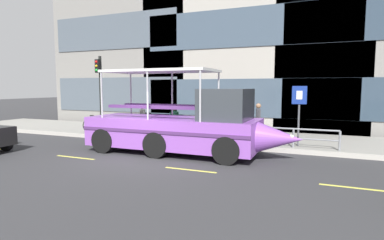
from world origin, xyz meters
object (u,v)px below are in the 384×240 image
Objects in this scene: parking_sign at (299,105)px; pedestrian_mid_left at (201,117)px; leaned_bicycle at (95,126)px; pedestrian_near_stern at (142,117)px; pedestrian_mid_right at (174,118)px; pedestrian_near_bow at (258,118)px; traffic_light_pole at (100,87)px; duck_tour_boat at (184,127)px.

parking_sign is 4.79m from pedestrian_mid_left.
leaned_bicycle is 2.81m from pedestrian_near_stern.
pedestrian_near_stern reaches higher than leaned_bicycle.
pedestrian_mid_left is (5.98, 0.74, 0.62)m from leaned_bicycle.
pedestrian_near_bow is at bearing 6.04° from pedestrian_mid_right.
traffic_light_pole reaches higher than pedestrian_near_stern.
duck_tour_boat reaches higher than pedestrian_near_stern.
leaned_bicycle is at bearing 159.29° from duck_tour_boat.
pedestrian_near_stern is (-3.28, -0.18, -0.06)m from pedestrian_mid_left.
traffic_light_pole is at bearing 39.58° from leaned_bicycle.
traffic_light_pole is at bearing -175.86° from pedestrian_near_bow.
leaned_bicycle is 0.99× the size of pedestrian_near_bow.
parking_sign reaches higher than pedestrian_near_bow.
parking_sign is 1.55× the size of pedestrian_mid_left.
duck_tour_boat is 5.63× the size of pedestrian_mid_right.
pedestrian_mid_right is (4.68, 0.38, 0.56)m from leaned_bicycle.
leaned_bicycle is (-0.24, -0.20, -2.16)m from traffic_light_pole.
traffic_light_pole is 2.18m from leaned_bicycle.
leaned_bicycle is at bearing -175.33° from pedestrian_mid_right.
parking_sign is (10.44, -0.10, -0.80)m from traffic_light_pole.
pedestrian_mid_left is at bearing 172.29° from parking_sign.
duck_tour_boat is at bearing -80.97° from pedestrian_mid_left.
pedestrian_mid_right is at bearing 122.52° from duck_tour_boat.
parking_sign reaches higher than pedestrian_mid_right.
duck_tour_boat is at bearing -23.01° from traffic_light_pole.
pedestrian_mid_right is (-6.00, 0.28, -0.80)m from parking_sign.
pedestrian_mid_right is (-1.30, -0.36, -0.06)m from pedestrian_mid_left.
pedestrian_near_stern is (-1.98, 0.18, -0.00)m from pedestrian_mid_right.
parking_sign is at bearing -2.67° from pedestrian_mid_right.
duck_tour_boat is 4.85m from pedestrian_near_stern.
traffic_light_pole is 10.47m from parking_sign.
pedestrian_near_bow is 6.14m from pedestrian_near_stern.
pedestrian_mid_right is 1.99m from pedestrian_near_stern.
pedestrian_near_stern is at bearing -177.59° from pedestrian_near_bow.
parking_sign is at bearing 0.55° from leaned_bicycle.
pedestrian_near_bow is at bearing 158.78° from parking_sign.
duck_tour_boat is 5.64× the size of pedestrian_near_stern.
pedestrian_near_stern is at bearing -176.94° from pedestrian_mid_left.
leaned_bicycle is 0.20× the size of duck_tour_boat.
traffic_light_pole reaches higher than leaned_bicycle.
traffic_light_pole is 5.97m from pedestrian_mid_left.
parking_sign reaches higher than pedestrian_mid_left.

